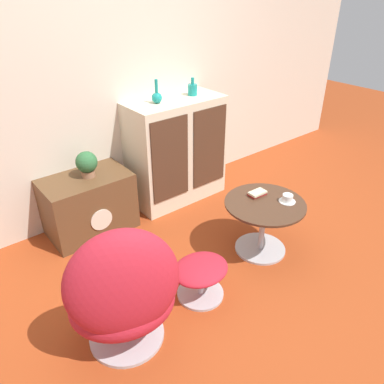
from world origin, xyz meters
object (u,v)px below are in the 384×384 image
vase_leftmost (157,97)px  potted_plant (87,163)px  ottoman (201,273)px  book_stack (257,193)px  egg_chair (123,294)px  vase_inner_left (193,89)px  tv_console (89,204)px  sideboard (176,151)px  coffee_table (263,219)px  teacup (287,199)px

vase_leftmost → potted_plant: 0.84m
ottoman → book_stack: (0.75, 0.20, 0.27)m
egg_chair → book_stack: 1.39m
ottoman → vase_inner_left: bearing=53.2°
ottoman → potted_plant: (-0.20, 1.22, 0.44)m
egg_chair → vase_inner_left: bearing=39.6°
egg_chair → vase_leftmost: size_ratio=4.32×
potted_plant → book_stack: potted_plant is taller
vase_leftmost → potted_plant: bearing=179.9°
egg_chair → potted_plant: (0.41, 1.26, 0.22)m
tv_console → egg_chair: egg_chair is taller
potted_plant → vase_inner_left: bearing=-0.0°
sideboard → ottoman: sideboard is taller
ottoman → book_stack: 0.83m
potted_plant → vase_leftmost: bearing=-0.1°
vase_inner_left → sideboard: bearing=-178.9°
coffee_table → potted_plant: 1.51m
sideboard → book_stack: sideboard is taller
vase_leftmost → book_stack: (0.24, -1.03, -0.60)m
vase_inner_left → book_stack: vase_inner_left is taller
sideboard → tv_console: 0.98m
egg_chair → ottoman: size_ratio=2.22×
teacup → potted_plant: bearing=130.6°
ottoman → teacup: size_ratio=3.11×
tv_console → teacup: (1.10, -1.24, 0.22)m
book_stack → tv_console: bearing=134.1°
teacup → vase_inner_left: bearing=87.4°
vase_inner_left → potted_plant: 1.20m
ottoman → coffee_table: 0.73m
sideboard → book_stack: (0.05, -1.02, -0.03)m
vase_leftmost → vase_inner_left: size_ratio=1.26×
tv_console → potted_plant: potted_plant is taller
coffee_table → book_stack: book_stack is taller
potted_plant → book_stack: 1.42m
sideboard → book_stack: 1.02m
sideboard → coffee_table: size_ratio=1.61×
tv_console → potted_plant: 0.38m
sideboard → vase_inner_left: bearing=1.1°
potted_plant → book_stack: bearing=-47.0°
egg_chair → potted_plant: bearing=72.2°
egg_chair → vase_leftmost: (1.13, 1.26, 0.65)m
egg_chair → ottoman: (0.61, 0.04, -0.22)m
sideboard → book_stack: bearing=-87.4°
tv_console → coffee_table: (0.96, -1.15, 0.04)m
sideboard → tv_console: (-0.95, 0.00, -0.25)m
ottoman → sideboard: bearing=59.8°
ottoman → potted_plant: potted_plant is taller
vase_inner_left → teacup: bearing=-92.6°
egg_chair → teacup: (1.47, 0.02, 0.06)m
sideboard → potted_plant: (-0.91, 0.00, 0.14)m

